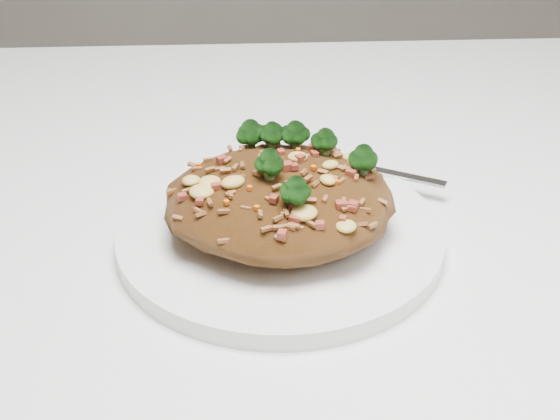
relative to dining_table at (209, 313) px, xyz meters
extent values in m
cube|color=white|center=(0.00, 0.00, 0.07)|extent=(1.20, 0.80, 0.04)
cylinder|color=white|center=(0.06, -0.03, 0.10)|extent=(0.24, 0.24, 0.01)
ellipsoid|color=brown|center=(0.06, -0.03, 0.13)|extent=(0.16, 0.15, 0.05)
ellipsoid|color=black|center=(0.07, 0.02, 0.16)|extent=(0.02, 0.02, 0.02)
ellipsoid|color=black|center=(0.05, -0.04, 0.16)|extent=(0.02, 0.02, 0.02)
ellipsoid|color=black|center=(0.12, -0.02, 0.16)|extent=(0.02, 0.02, 0.02)
ellipsoid|color=black|center=(0.05, 0.02, 0.16)|extent=(0.02, 0.02, 0.02)
ellipsoid|color=black|center=(0.09, 0.00, 0.16)|extent=(0.02, 0.02, 0.02)
ellipsoid|color=black|center=(0.04, 0.02, 0.15)|extent=(0.02, 0.02, 0.02)
ellipsoid|color=black|center=(0.07, -0.07, 0.16)|extent=(0.02, 0.02, 0.02)
cube|color=silver|center=(0.16, 0.04, 0.11)|extent=(0.09, 0.05, 0.00)
cube|color=silver|center=(0.08, 0.08, 0.11)|extent=(0.04, 0.03, 0.00)
camera|label=1|loc=(0.03, -0.51, 0.41)|focal=50.00mm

